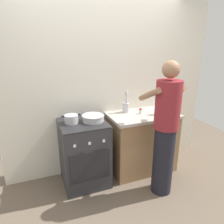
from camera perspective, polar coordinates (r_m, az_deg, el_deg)
ground at (r=3.12m, az=-0.04°, el=-18.53°), size 6.00×6.00×0.00m
back_wall at (r=3.10m, az=-0.02°, el=6.78°), size 3.20×0.10×2.50m
countertop at (r=3.20m, az=8.22°, el=-8.14°), size 1.00×0.60×0.90m
stove_range at (r=2.90m, az=-7.71°, el=-11.14°), size 0.60×0.62×0.90m
pot at (r=2.69m, az=-11.18°, el=-1.92°), size 0.24×0.18×0.11m
mixing_bowl at (r=2.72m, az=-5.24°, el=-1.58°), size 0.30×0.30×0.09m
utensil_crock at (r=3.06m, az=3.87°, el=1.71°), size 0.10×0.10×0.33m
spice_bottle at (r=3.02m, az=7.86°, el=0.20°), size 0.04×0.04×0.08m
oil_bottle at (r=3.04m, az=13.15°, el=1.10°), size 0.06×0.06×0.23m
person at (r=2.61m, az=14.51°, el=-5.07°), size 0.41×0.50×1.70m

